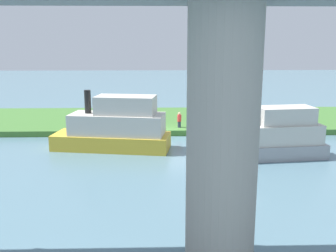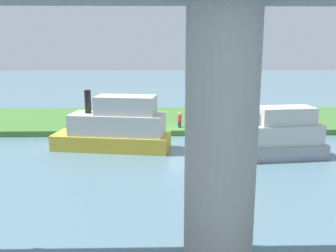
# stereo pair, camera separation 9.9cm
# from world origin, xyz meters

# --- Properties ---
(ground_plane) EXTENTS (160.00, 160.00, 0.00)m
(ground_plane) POSITION_xyz_m (0.00, 0.00, 0.00)
(ground_plane) COLOR slate
(grassy_bank) EXTENTS (80.00, 12.00, 0.50)m
(grassy_bank) POSITION_xyz_m (0.00, -6.00, 0.25)
(grassy_bank) COLOR #427533
(grassy_bank) RESTS_ON ground
(bridge_pylon) EXTENTS (2.50, 2.50, 9.29)m
(bridge_pylon) POSITION_xyz_m (-0.72, 19.58, 4.64)
(bridge_pylon) COLOR #9E998E
(bridge_pylon) RESTS_ON ground
(person_on_bank) EXTENTS (0.43, 0.43, 1.39)m
(person_on_bank) POSITION_xyz_m (-0.44, -1.25, 1.20)
(person_on_bank) COLOR #2D334C
(person_on_bank) RESTS_ON grassy_bank
(mooring_post) EXTENTS (0.20, 0.20, 1.04)m
(mooring_post) POSITION_xyz_m (-8.67, -1.13, 1.02)
(mooring_post) COLOR brown
(mooring_post) RESTS_ON grassy_bank
(riverboat_paddlewheel) EXTENTS (7.93, 3.43, 3.93)m
(riverboat_paddlewheel) POSITION_xyz_m (-6.66, 6.36, 1.45)
(riverboat_paddlewheel) COLOR #99999E
(riverboat_paddlewheel) RESTS_ON ground
(skiff_small) EXTENTS (9.12, 4.28, 4.48)m
(skiff_small) POSITION_xyz_m (4.72, 3.91, 1.66)
(skiff_small) COLOR gold
(skiff_small) RESTS_ON ground
(pontoon_yellow) EXTENTS (4.57, 1.79, 1.50)m
(pontoon_yellow) POSITION_xyz_m (-7.54, 1.62, 0.54)
(pontoon_yellow) COLOR gold
(pontoon_yellow) RESTS_ON ground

